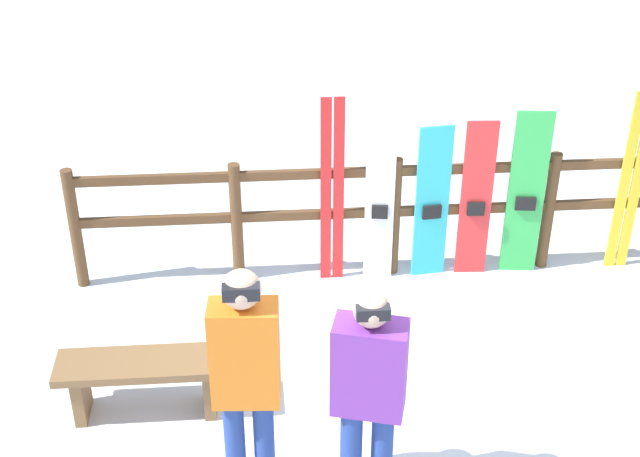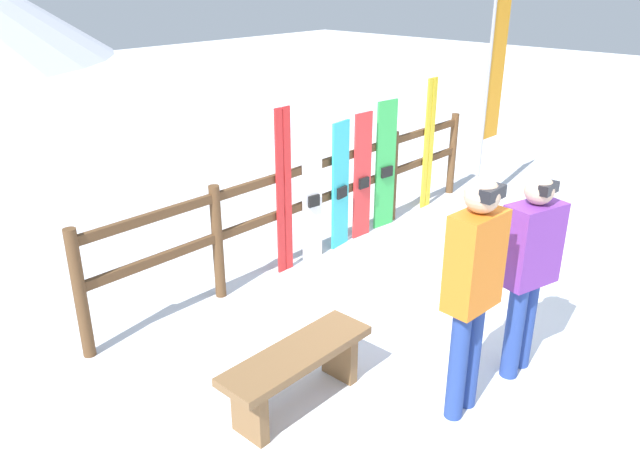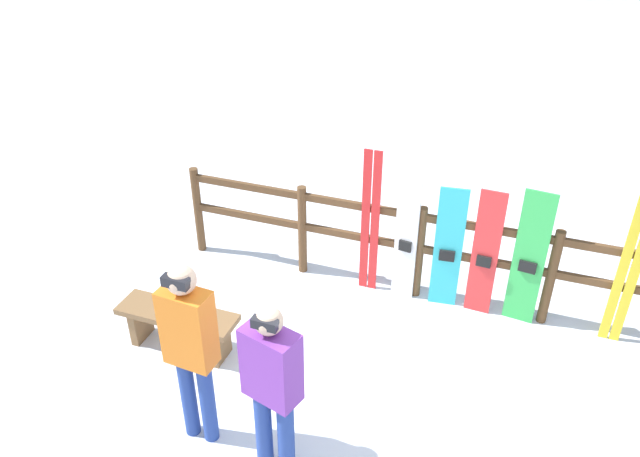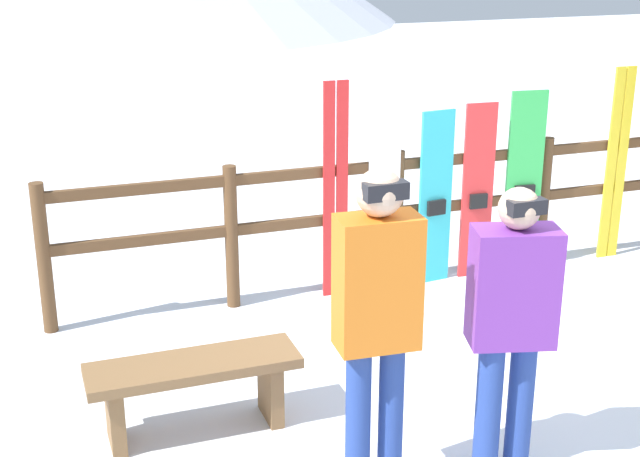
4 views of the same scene
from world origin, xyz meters
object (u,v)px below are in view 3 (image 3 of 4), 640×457
(snowboard_cyan, at_px, (448,249))
(person_purple, at_px, (272,381))
(bench, at_px, (178,322))
(snowboard_red, at_px, (485,255))
(snowboard_white, at_px, (406,239))
(ski_pair_red, at_px, (370,223))
(snowboard_green, at_px, (529,260))
(ski_pair_yellow, at_px, (629,271))
(person_orange, at_px, (190,343))

(snowboard_cyan, bearing_deg, person_purple, -108.64)
(bench, distance_m, snowboard_red, 3.13)
(snowboard_white, bearing_deg, ski_pair_red, 179.50)
(bench, relative_size, snowboard_green, 0.79)
(ski_pair_red, relative_size, snowboard_white, 1.16)
(person_purple, distance_m, snowboard_cyan, 2.68)
(snowboard_red, height_order, ski_pair_yellow, ski_pair_yellow)
(snowboard_white, relative_size, snowboard_red, 1.01)
(snowboard_white, height_order, snowboard_red, snowboard_white)
(person_purple, relative_size, ski_pair_yellow, 0.95)
(snowboard_white, height_order, snowboard_green, snowboard_green)
(snowboard_cyan, relative_size, ski_pair_yellow, 0.85)
(person_purple, height_order, ski_pair_red, ski_pair_red)
(ski_pair_red, bearing_deg, person_orange, -106.09)
(snowboard_white, bearing_deg, person_purple, -99.21)
(person_orange, height_order, snowboard_white, person_orange)
(ski_pair_yellow, bearing_deg, snowboard_white, -179.91)
(bench, height_order, snowboard_cyan, snowboard_cyan)
(snowboard_green, bearing_deg, bench, -152.60)
(person_purple, bearing_deg, ski_pair_red, 89.73)
(snowboard_green, bearing_deg, snowboard_cyan, -179.99)
(bench, xyz_separation_m, snowboard_green, (3.08, 1.60, 0.43))
(ski_pair_yellow, bearing_deg, snowboard_red, -179.85)
(snowboard_white, bearing_deg, ski_pair_yellow, 0.09)
(snowboard_white, distance_m, ski_pair_yellow, 2.14)
(snowboard_green, bearing_deg, ski_pair_red, 179.88)
(snowboard_white, relative_size, ski_pair_yellow, 0.88)
(ski_pair_red, relative_size, snowboard_red, 1.17)
(bench, xyz_separation_m, ski_pair_red, (1.44, 1.60, 0.51))
(snowboard_cyan, bearing_deg, ski_pair_red, 179.76)
(snowboard_cyan, distance_m, snowboard_green, 0.80)
(snowboard_cyan, distance_m, ski_pair_yellow, 1.70)
(snowboard_white, distance_m, snowboard_green, 1.24)
(snowboard_white, xyz_separation_m, snowboard_cyan, (0.44, -0.00, -0.02))
(ski_pair_red, xyz_separation_m, snowboard_green, (1.64, -0.00, -0.09))
(bench, distance_m, snowboard_cyan, 2.81)
(bench, relative_size, person_purple, 0.76)
(bench, bearing_deg, snowboard_cyan, 34.96)
(snowboard_cyan, xyz_separation_m, snowboard_red, (0.37, 0.00, 0.02))
(ski_pair_red, relative_size, ski_pair_yellow, 1.02)
(person_orange, height_order, ski_pair_yellow, person_orange)
(person_purple, bearing_deg, ski_pair_yellow, 44.90)
(ski_pair_red, xyz_separation_m, ski_pair_yellow, (2.53, -0.00, -0.01))
(ski_pair_red, bearing_deg, snowboard_cyan, -0.24)
(snowboard_green, bearing_deg, ski_pair_yellow, 0.22)
(bench, xyz_separation_m, person_orange, (0.73, -0.88, 0.69))
(ski_pair_red, relative_size, snowboard_cyan, 1.20)
(bench, relative_size, ski_pair_red, 0.71)
(ski_pair_red, xyz_separation_m, snowboard_white, (0.40, -0.00, -0.12))
(person_purple, height_order, snowboard_white, person_purple)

